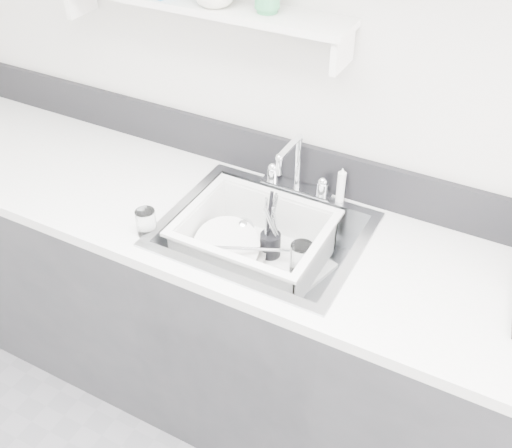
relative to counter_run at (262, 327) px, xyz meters
The scene contains 14 objects.
room_shell 1.47m from the counter_run, 90.00° to the right, with size 3.50×3.00×2.60m.
counter_run is the anchor object (origin of this frame).
backsplash 0.62m from the counter_run, 90.00° to the left, with size 3.20×0.02×0.16m, color black.
sink 0.37m from the counter_run, ahead, with size 0.64×0.52×0.20m, color silver, non-canonical shape.
faucet 0.58m from the counter_run, 90.00° to the left, with size 0.26×0.18×0.23m.
side_sprayer 0.61m from the counter_run, 57.89° to the left, with size 0.03×0.03×0.14m, color white.
wall_shelf 1.13m from the counter_run, 146.69° to the left, with size 1.00×0.16×0.12m.
wash_tub 0.39m from the counter_run, 164.02° to the left, with size 0.48×0.39×0.19m, color white, non-canonical shape.
plate_stack 0.36m from the counter_run, 166.04° to the right, with size 0.27×0.27×0.11m.
utensil_cup 0.37m from the counter_run, 93.80° to the left, with size 0.07×0.07×0.24m.
ladle 0.36m from the counter_run, 168.23° to the left, with size 0.30×0.11×0.09m, color silver, non-canonical shape.
tumbler_in_tub 0.38m from the counter_run, 15.77° to the left, with size 0.08×0.08×0.11m, color white.
tumbler_counter 0.63m from the counter_run, 149.57° to the right, with size 0.06×0.06×0.09m, color white.
bowl_small 0.34m from the counter_run, 42.78° to the right, with size 0.10×0.10×0.03m, color white.
Camera 1 is at (0.68, -0.14, 2.13)m, focal length 42.00 mm.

